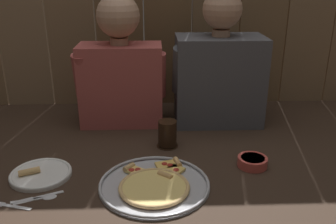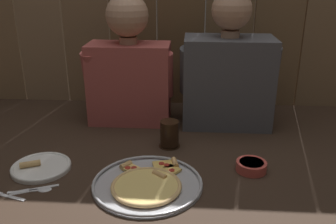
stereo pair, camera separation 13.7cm
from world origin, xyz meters
The scene contains 10 objects.
ground_plane centered at (0.00, 0.00, 0.00)m, with size 3.20×3.20×0.00m, color #332319.
pizza_tray centered at (-0.08, -0.13, 0.01)m, with size 0.37×0.37×0.03m.
dinner_plate centered at (-0.48, -0.04, 0.01)m, with size 0.21×0.21×0.03m.
drinking_glass centered at (-0.02, 0.18, 0.05)m, with size 0.09×0.09×0.11m.
dipping_bowl centered at (0.28, 0.00, 0.02)m, with size 0.11×0.11×0.04m.
table_fork centered at (-0.52, -0.22, 0.00)m, with size 0.13×0.05×0.01m.
table_knife centered at (-0.45, -0.17, 0.00)m, with size 0.15×0.08×0.01m.
table_spoon centered at (-0.43, -0.18, 0.00)m, with size 0.14×0.05×0.01m.
diner_left centered at (-0.22, 0.44, 0.28)m, with size 0.41×0.20×0.59m.
diner_right centered at (0.22, 0.44, 0.26)m, with size 0.43×0.24×0.61m.
Camera 2 is at (0.06, -1.17, 0.67)m, focal length 39.19 mm.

